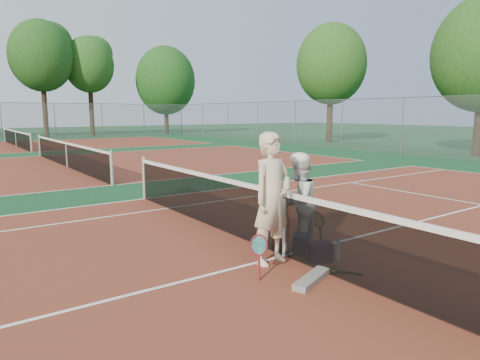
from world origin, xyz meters
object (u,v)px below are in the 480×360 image
at_px(sports_bag_navy, 302,244).
at_px(player_a, 272,199).
at_px(player_b, 299,202).
at_px(racket_black_held, 318,229).
at_px(racket_spare, 329,270).
at_px(net_main, 285,224).
at_px(sports_bag_purple, 320,252).
at_px(water_bottle, 337,251).
at_px(racket_red, 259,257).

bearing_deg(sports_bag_navy, player_a, -174.60).
height_order(player_b, sports_bag_navy, player_b).
xyz_separation_m(racket_black_held, racket_spare, (-0.73, -0.93, -0.28)).
xyz_separation_m(player_a, player_b, (0.84, 0.33, -0.21)).
bearing_deg(player_b, net_main, 6.12).
bearing_deg(net_main, player_b, 24.39).
bearing_deg(racket_spare, sports_bag_navy, -51.65).
bearing_deg(player_b, sports_bag_purple, 55.00).
relative_size(net_main, sports_bag_navy, 29.06).
distance_m(player_b, sports_bag_purple, 0.96).
relative_size(player_b, sports_bag_purple, 4.25).
relative_size(player_b, water_bottle, 5.07).
xyz_separation_m(racket_spare, sports_bag_purple, (0.21, 0.38, 0.13)).
relative_size(racket_spare, sports_bag_purple, 1.67).
relative_size(net_main, racket_spare, 18.30).
height_order(racket_red, water_bottle, racket_red).
xyz_separation_m(net_main, sports_bag_navy, (0.33, -0.04, -0.36)).
bearing_deg(racket_spare, player_a, -5.21).
height_order(racket_red, sports_bag_purple, racket_red).
bearing_deg(water_bottle, player_b, 91.05).
relative_size(player_a, player_b, 1.28).
bearing_deg(racket_black_held, water_bottle, 57.78).
distance_m(net_main, sports_bag_navy, 0.49).
distance_m(racket_black_held, racket_spare, 1.21).
distance_m(net_main, racket_spare, 1.00).
bearing_deg(player_a, player_b, 14.19).
xyz_separation_m(sports_bag_navy, water_bottle, (0.18, -0.58, 0.00)).
height_order(player_a, racket_black_held, player_a).
distance_m(racket_spare, sports_bag_navy, 0.87).
bearing_deg(racket_red, player_a, -20.24).
distance_m(net_main, racket_black_held, 0.83).
bearing_deg(water_bottle, racket_black_held, 67.43).
bearing_deg(racket_red, sports_bag_purple, -55.06).
height_order(racket_red, sports_bag_navy, racket_red).
bearing_deg(racket_spare, net_main, -29.64).
distance_m(racket_red, water_bottle, 1.41).
xyz_separation_m(player_a, racket_red, (-0.54, -0.38, -0.68)).
height_order(player_b, racket_red, player_b).
relative_size(racket_red, water_bottle, 1.99).
relative_size(player_b, sports_bag_navy, 4.03).
height_order(net_main, sports_bag_navy, net_main).
bearing_deg(net_main, racket_black_held, 4.84).
height_order(racket_red, racket_spare, racket_red).
bearing_deg(racket_red, water_bottle, -61.23).
distance_m(player_b, sports_bag_navy, 0.69).
xyz_separation_m(racket_black_held, water_bottle, (-0.29, -0.69, -0.14)).
distance_m(player_b, water_bottle, 1.05).
height_order(net_main, racket_red, net_main).
bearing_deg(racket_red, sports_bag_navy, -35.39).
height_order(player_b, racket_black_held, player_b).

